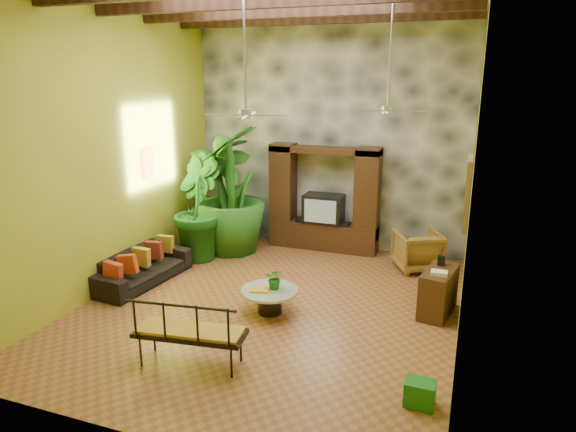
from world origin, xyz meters
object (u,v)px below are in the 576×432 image
at_px(wicker_armchair, 418,251).
at_px(tall_plant_a, 223,193).
at_px(tall_plant_c, 230,190).
at_px(side_console, 438,292).
at_px(entertainment_center, 324,206).
at_px(coffee_table, 270,298).
at_px(green_bin, 420,393).
at_px(ceiling_fan_front, 246,99).
at_px(sofa, 142,267).
at_px(tall_plant_b, 196,207).
at_px(iron_bench, 187,330).
at_px(ceiling_fan_back, 388,97).

relative_size(wicker_armchair, tall_plant_a, 0.35).
relative_size(tall_plant_c, side_console, 2.94).
xyz_separation_m(entertainment_center, coffee_table, (0.09, -3.39, -0.71)).
bearing_deg(green_bin, ceiling_fan_front, 152.15).
bearing_deg(side_console, sofa, -163.86).
relative_size(tall_plant_a, coffee_table, 2.64).
bearing_deg(wicker_armchair, tall_plant_b, -16.10).
bearing_deg(tall_plant_a, entertainment_center, 16.71).
xyz_separation_m(ceiling_fan_front, tall_plant_c, (-1.63, 2.68, -2.03)).
height_order(coffee_table, side_console, side_console).
bearing_deg(tall_plant_b, entertainment_center, 32.53).
height_order(ceiling_fan_front, green_bin, ceiling_fan_front).
bearing_deg(coffee_table, green_bin, -32.81).
bearing_deg(iron_bench, tall_plant_a, 103.75).
bearing_deg(coffee_table, tall_plant_a, 128.91).
distance_m(ceiling_fan_back, side_console, 3.25).
xyz_separation_m(ceiling_fan_front, wicker_armchair, (2.32, 2.94, -3.02)).
bearing_deg(sofa, wicker_armchair, -57.33).
xyz_separation_m(ceiling_fan_front, green_bin, (2.85, -1.51, -3.25)).
relative_size(tall_plant_a, side_console, 2.63).
relative_size(sofa, wicker_armchair, 2.41).
xyz_separation_m(coffee_table, iron_bench, (-0.41, -1.87, 0.28)).
xyz_separation_m(wicker_armchair, tall_plant_c, (-3.95, -0.26, 0.99)).
bearing_deg(wicker_armchair, side_console, 78.30).
distance_m(wicker_armchair, side_console, 1.97).
height_order(sofa, tall_plant_c, tall_plant_c).
height_order(ceiling_fan_front, wicker_armchair, ceiling_fan_front).
bearing_deg(tall_plant_a, green_bin, -42.63).
height_order(tall_plant_a, tall_plant_b, tall_plant_a).
bearing_deg(wicker_armchair, ceiling_fan_front, 24.38).
bearing_deg(tall_plant_c, side_console, -20.03).
bearing_deg(iron_bench, tall_plant_b, 110.26).
distance_m(tall_plant_a, tall_plant_c, 0.39).
relative_size(entertainment_center, green_bin, 6.83).
height_order(wicker_armchair, iron_bench, iron_bench).
distance_m(coffee_table, iron_bench, 1.93).
distance_m(ceiling_fan_front, wicker_armchair, 4.81).
bearing_deg(tall_plant_a, iron_bench, -68.58).
xyz_separation_m(entertainment_center, sofa, (-2.62, -3.03, -0.67)).
height_order(ceiling_fan_back, tall_plant_a, ceiling_fan_back).
xyz_separation_m(sofa, side_console, (5.27, 0.54, 0.07)).
distance_m(tall_plant_a, green_bin, 6.59).
distance_m(ceiling_fan_front, side_console, 4.29).
bearing_deg(tall_plant_b, ceiling_fan_back, -6.62).
bearing_deg(sofa, green_bin, -105.47).
relative_size(tall_plant_a, tall_plant_c, 0.90).
bearing_deg(iron_bench, green_bin, -3.58).
relative_size(wicker_armchair, tall_plant_b, 0.39).
relative_size(entertainment_center, ceiling_fan_front, 1.29).
xyz_separation_m(tall_plant_a, green_bin, (4.78, -4.40, -1.08)).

